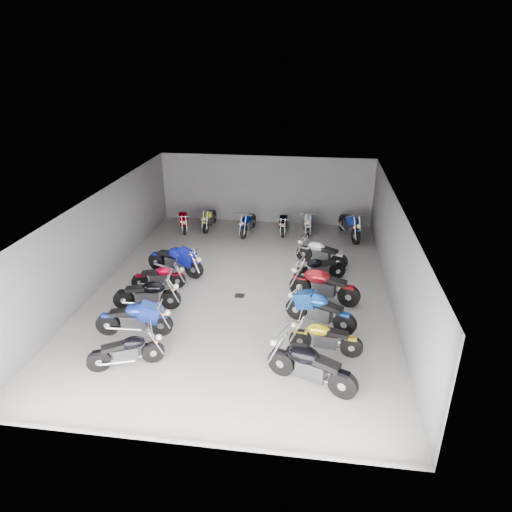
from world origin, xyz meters
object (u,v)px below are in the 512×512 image
(drain_grate, at_px, (240,296))
(motorcycle_back_b, at_px, (209,219))
(motorcycle_right_c, at_px, (319,310))
(motorcycle_back_d, at_px, (284,223))
(motorcycle_right_d, at_px, (323,285))
(motorcycle_right_e, at_px, (319,268))
(motorcycle_right_f, at_px, (321,253))
(motorcycle_left_a, at_px, (127,351))
(motorcycle_left_e, at_px, (176,260))
(motorcycle_left_d, at_px, (159,277))
(motorcycle_back_e, at_px, (307,222))
(motorcycle_back_f, at_px, (350,225))
(motorcycle_back_c, at_px, (248,223))
(motorcycle_back_a, at_px, (183,220))
(motorcycle_left_c, at_px, (148,294))
(motorcycle_left_b, at_px, (135,319))
(motorcycle_right_a, at_px, (310,366))
(motorcycle_right_b, at_px, (325,338))

(drain_grate, relative_size, motorcycle_back_b, 0.16)
(motorcycle_right_c, xyz_separation_m, motorcycle_back_d, (-1.69, 7.66, -0.09))
(motorcycle_right_d, height_order, motorcycle_right_e, motorcycle_right_d)
(motorcycle_right_f, distance_m, motorcycle_back_b, 6.17)
(motorcycle_back_d, bearing_deg, motorcycle_left_a, 71.14)
(drain_grate, relative_size, motorcycle_left_e, 0.14)
(motorcycle_left_d, bearing_deg, motorcycle_back_e, 129.12)
(motorcycle_back_f, bearing_deg, motorcycle_back_d, -21.73)
(motorcycle_back_b, height_order, motorcycle_back_c, motorcycle_back_c)
(motorcycle_left_a, bearing_deg, motorcycle_back_c, 146.55)
(motorcycle_right_e, bearing_deg, motorcycle_back_a, 34.35)
(motorcycle_back_e, bearing_deg, motorcycle_left_e, 41.87)
(motorcycle_right_c, relative_size, motorcycle_right_d, 0.91)
(motorcycle_right_e, height_order, motorcycle_back_c, motorcycle_back_c)
(motorcycle_right_d, bearing_deg, motorcycle_back_f, 6.12)
(motorcycle_left_d, distance_m, motorcycle_back_d, 7.13)
(motorcycle_back_b, distance_m, motorcycle_back_e, 4.52)
(motorcycle_back_f, bearing_deg, motorcycle_right_c, 63.29)
(motorcycle_right_e, bearing_deg, motorcycle_left_c, 95.85)
(drain_grate, bearing_deg, motorcycle_back_a, 122.03)
(motorcycle_right_d, relative_size, motorcycle_right_f, 1.18)
(motorcycle_left_b, bearing_deg, motorcycle_right_d, 110.33)
(motorcycle_back_b, distance_m, motorcycle_back_f, 6.41)
(motorcycle_back_e, height_order, motorcycle_back_f, motorcycle_back_f)
(motorcycle_left_e, distance_m, motorcycle_back_e, 6.80)
(motorcycle_right_c, relative_size, motorcycle_back_b, 1.06)
(motorcycle_left_d, height_order, motorcycle_back_c, motorcycle_back_c)
(motorcycle_back_d, bearing_deg, motorcycle_left_c, 61.84)
(motorcycle_left_a, relative_size, motorcycle_back_b, 0.93)
(motorcycle_back_e, bearing_deg, motorcycle_right_c, 89.47)
(motorcycle_back_b, bearing_deg, motorcycle_right_d, 132.34)
(motorcycle_back_c, xyz_separation_m, motorcycle_back_d, (1.59, 0.35, -0.05))
(motorcycle_right_d, bearing_deg, motorcycle_right_c, -167.09)
(motorcycle_left_c, relative_size, motorcycle_back_a, 1.16)
(motorcycle_right_a, distance_m, motorcycle_back_b, 11.56)
(motorcycle_left_c, distance_m, motorcycle_right_b, 5.81)
(motorcycle_left_e, xyz_separation_m, motorcycle_right_f, (5.28, 1.52, -0.05))
(motorcycle_left_e, bearing_deg, motorcycle_back_c, 172.65)
(motorcycle_left_d, height_order, motorcycle_right_f, motorcycle_right_f)
(motorcycle_right_a, height_order, motorcycle_back_a, motorcycle_right_a)
(motorcycle_right_c, bearing_deg, motorcycle_back_b, 58.12)
(motorcycle_right_f, xyz_separation_m, motorcycle_back_d, (-1.70, 3.33, -0.05))
(motorcycle_left_c, bearing_deg, motorcycle_right_b, 65.91)
(motorcycle_left_e, xyz_separation_m, motorcycle_back_e, (4.63, 4.98, -0.06))
(motorcycle_left_b, height_order, motorcycle_back_a, motorcycle_left_b)
(drain_grate, height_order, motorcycle_left_b, motorcycle_left_b)
(motorcycle_left_c, height_order, motorcycle_right_a, motorcycle_right_a)
(motorcycle_right_d, relative_size, motorcycle_right_e, 1.26)
(drain_grate, bearing_deg, motorcycle_back_e, 72.14)
(motorcycle_right_f, distance_m, motorcycle_back_a, 7.00)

